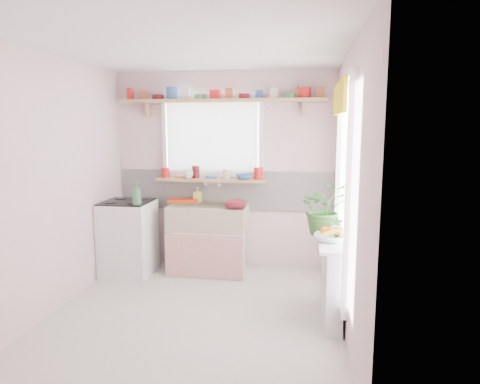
# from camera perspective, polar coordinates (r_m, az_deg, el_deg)

# --- Properties ---
(room) EXTENTS (3.20, 3.20, 3.20)m
(room) POSITION_cam_1_polar(r_m,az_deg,el_deg) (4.66, 4.22, 3.31)
(room) COLOR beige
(room) RESTS_ON ground
(sink_unit) EXTENTS (0.95, 0.65, 1.11)m
(sink_unit) POSITION_cam_1_polar(r_m,az_deg,el_deg) (5.38, -4.21, -6.12)
(sink_unit) COLOR white
(sink_unit) RESTS_ON ground
(cooker) EXTENTS (0.58, 0.58, 0.93)m
(cooker) POSITION_cam_1_polar(r_m,az_deg,el_deg) (5.44, -14.66, -5.91)
(cooker) COLOR white
(cooker) RESTS_ON ground
(radiator_ledge) EXTENTS (0.22, 0.95, 0.78)m
(radiator_ledge) POSITION_cam_1_polar(r_m,az_deg,el_deg) (4.22, 12.15, -11.02)
(radiator_ledge) COLOR white
(radiator_ledge) RESTS_ON ground
(windowsill) EXTENTS (1.40, 0.22, 0.04)m
(windowsill) POSITION_cam_1_polar(r_m,az_deg,el_deg) (5.42, -3.86, 1.64)
(windowsill) COLOR tan
(windowsill) RESTS_ON room
(pine_shelf) EXTENTS (2.52, 0.24, 0.04)m
(pine_shelf) POSITION_cam_1_polar(r_m,az_deg,el_deg) (5.35, -2.39, 12.07)
(pine_shelf) COLOR tan
(pine_shelf) RESTS_ON room
(shelf_crockery) EXTENTS (2.47, 0.11, 0.12)m
(shelf_crockery) POSITION_cam_1_polar(r_m,az_deg,el_deg) (5.35, -2.39, 12.87)
(shelf_crockery) COLOR red
(shelf_crockery) RESTS_ON pine_shelf
(sill_crockery) EXTENTS (1.35, 0.11, 0.12)m
(sill_crockery) POSITION_cam_1_polar(r_m,az_deg,el_deg) (5.42, -4.04, 2.43)
(sill_crockery) COLOR red
(sill_crockery) RESTS_ON windowsill
(dish_tray) EXTENTS (0.43, 0.35, 0.04)m
(dish_tray) POSITION_cam_1_polar(r_m,az_deg,el_deg) (5.57, -7.55, -1.04)
(dish_tray) COLOR red
(dish_tray) RESTS_ON sink_unit
(colander) EXTENTS (0.35, 0.35, 0.12)m
(colander) POSITION_cam_1_polar(r_m,az_deg,el_deg) (5.02, -0.59, -1.59)
(colander) COLOR #570F19
(colander) RESTS_ON sink_unit
(jade_plant) EXTENTS (0.56, 0.52, 0.52)m
(jade_plant) POSITION_cam_1_polar(r_m,az_deg,el_deg) (4.18, 11.12, -2.14)
(jade_plant) COLOR #336126
(jade_plant) RESTS_ON radiator_ledge
(fruit_bowl) EXTENTS (0.35, 0.35, 0.07)m
(fruit_bowl) POSITION_cam_1_polar(r_m,az_deg,el_deg) (4.00, 11.93, -5.95)
(fruit_bowl) COLOR white
(fruit_bowl) RESTS_ON radiator_ledge
(herb_pot) EXTENTS (0.12, 0.09, 0.21)m
(herb_pot) POSITION_cam_1_polar(r_m,az_deg,el_deg) (4.07, 12.83, -4.73)
(herb_pot) COLOR #245A24
(herb_pot) RESTS_ON radiator_ledge
(soap_bottle_sink) EXTENTS (0.10, 0.10, 0.19)m
(soap_bottle_sink) POSITION_cam_1_polar(r_m,az_deg,el_deg) (5.51, -5.69, -0.33)
(soap_bottle_sink) COLOR #D2D35E
(soap_bottle_sink) RESTS_ON sink_unit
(sill_cup) EXTENTS (0.14, 0.14, 0.10)m
(sill_cup) POSITION_cam_1_polar(r_m,az_deg,el_deg) (5.42, -6.92, 2.35)
(sill_cup) COLOR silver
(sill_cup) RESTS_ON windowsill
(sill_bowl) EXTENTS (0.26, 0.26, 0.06)m
(sill_bowl) POSITION_cam_1_polar(r_m,az_deg,el_deg) (5.28, 0.51, 2.02)
(sill_bowl) COLOR #2E5598
(sill_bowl) RESTS_ON windowsill
(shelf_vase) EXTENTS (0.17, 0.17, 0.15)m
(shelf_vase) POSITION_cam_1_polar(r_m,az_deg,el_deg) (5.31, 7.74, 13.06)
(shelf_vase) COLOR #A66033
(shelf_vase) RESTS_ON pine_shelf
(cooker_bottle) EXTENTS (0.14, 0.14, 0.27)m
(cooker_bottle) POSITION_cam_1_polar(r_m,az_deg,el_deg) (5.04, -13.61, -0.20)
(cooker_bottle) COLOR #3A7446
(cooker_bottle) RESTS_ON cooker
(fruit) EXTENTS (0.20, 0.14, 0.10)m
(fruit) POSITION_cam_1_polar(r_m,az_deg,el_deg) (3.99, 12.03, -5.11)
(fruit) COLOR #DC5412
(fruit) RESTS_ON fruit_bowl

